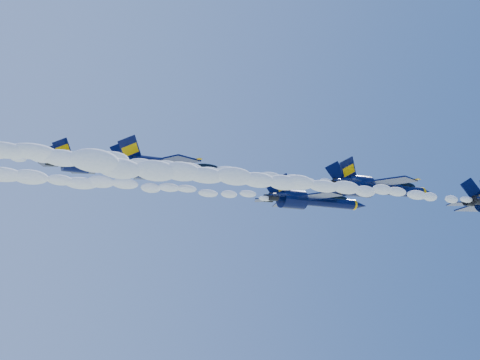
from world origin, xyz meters
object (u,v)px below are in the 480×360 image
jet_second (379,188)px  jet_fifth (99,165)px  jet_fourth (173,169)px  jet_third (312,200)px

jet_second → jet_fifth: jet_fifth is taller
jet_fourth → jet_fifth: (-7.34, 8.90, 1.55)m
jet_second → jet_fifth: (-30.02, 23.04, 4.28)m
jet_fourth → jet_fifth: bearing=129.5°
jet_third → jet_fourth: 19.64m
jet_second → jet_fifth: size_ratio=1.06×
jet_third → jet_fourth: (-18.62, 5.23, 3.41)m
jet_third → jet_fifth: jet_fifth is taller
jet_second → jet_third: size_ratio=1.04×
jet_second → jet_third: (-4.06, 8.90, -0.68)m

